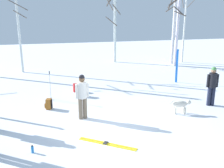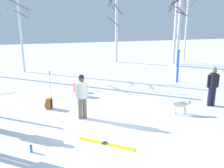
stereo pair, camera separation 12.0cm
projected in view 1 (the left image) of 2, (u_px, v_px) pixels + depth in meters
name	position (u px, v px, depth m)	size (l,w,h in m)	color
ground_plane	(115.00, 127.00, 8.58)	(60.00, 60.00, 0.00)	white
person_0	(212.00, 84.00, 10.48)	(0.51, 0.34, 1.72)	#1E2338
person_1	(82.00, 94.00, 9.07)	(0.51, 0.34, 1.72)	#72604C
dog	(181.00, 104.00, 9.70)	(0.88, 0.35, 0.57)	beige
ski_pair_planted_0	(177.00, 66.00, 14.27)	(0.11, 0.14, 1.96)	blue
ski_pair_lying_1	(107.00, 144.00, 7.44)	(1.58, 1.32, 0.05)	yellow
ski_poles_0	(50.00, 85.00, 11.23)	(0.07, 0.26, 1.36)	#B2B2BC
backpack_0	(76.00, 88.00, 12.63)	(0.29, 0.32, 0.44)	red
backpack_1	(81.00, 92.00, 11.89)	(0.30, 0.32, 0.44)	#1E4C99
backpack_2	(49.00, 104.00, 10.24)	(0.33, 0.31, 0.44)	#99591E
water_bottle_0	(32.00, 149.00, 6.93)	(0.07, 0.07, 0.23)	#1E72BF
birch_tree_1	(18.00, 22.00, 16.33)	(1.48, 1.39, 6.49)	silver
birch_tree_2	(114.00, 28.00, 20.41)	(1.21, 1.57, 5.63)	silver
birch_tree_3	(177.00, 28.00, 18.85)	(1.49, 1.51, 5.44)	silver
birch_tree_4	(175.00, 17.00, 19.52)	(1.44, 1.46, 7.47)	silver
birch_tree_5	(185.00, 18.00, 20.12)	(1.42, 1.42, 7.13)	silver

